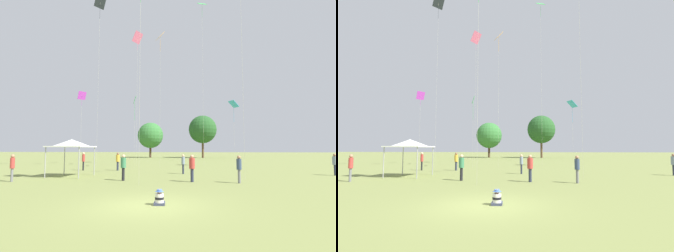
# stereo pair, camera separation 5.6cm
# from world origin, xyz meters

# --- Properties ---
(ground_plane) EXTENTS (300.00, 300.00, 0.00)m
(ground_plane) POSITION_xyz_m (0.00, 0.00, 0.00)
(ground_plane) COLOR olive
(seated_toddler) EXTENTS (0.47, 0.57, 0.62)m
(seated_toddler) POSITION_xyz_m (0.43, 0.17, 0.25)
(seated_toddler) COLOR #383D56
(seated_toddler) RESTS_ON ground
(person_standing_0) EXTENTS (0.43, 0.43, 1.79)m
(person_standing_0) POSITION_xyz_m (-3.18, 7.61, 1.07)
(person_standing_0) COLOR black
(person_standing_0) RESTS_ON ground
(person_standing_1) EXTENTS (0.36, 0.36, 1.82)m
(person_standing_1) POSITION_xyz_m (-9.58, 15.42, 1.13)
(person_standing_1) COLOR black
(person_standing_1) RESTS_ON ground
(person_standing_2) EXTENTS (0.36, 0.36, 1.81)m
(person_standing_2) POSITION_xyz_m (-10.37, 6.16, 1.12)
(person_standing_2) COLOR slate
(person_standing_2) RESTS_ON ground
(person_standing_3) EXTENTS (0.38, 0.38, 1.76)m
(person_standing_3) POSITION_xyz_m (4.57, 7.13, 1.07)
(person_standing_3) COLOR slate
(person_standing_3) RESTS_ON ground
(person_standing_4) EXTENTS (0.48, 0.48, 1.80)m
(person_standing_4) POSITION_xyz_m (-6.09, 15.71, 1.08)
(person_standing_4) COLOR #282D42
(person_standing_4) RESTS_ON ground
(person_standing_5) EXTENTS (0.40, 0.40, 1.69)m
(person_standing_5) POSITION_xyz_m (0.67, 12.85, 1.03)
(person_standing_5) COLOR #282D42
(person_standing_5) RESTS_ON ground
(person_standing_6) EXTENTS (0.54, 0.54, 1.77)m
(person_standing_6) POSITION_xyz_m (13.19, 12.95, 1.05)
(person_standing_6) COLOR #282D42
(person_standing_6) RESTS_ON ground
(person_standing_7) EXTENTS (0.42, 0.42, 1.79)m
(person_standing_7) POSITION_xyz_m (1.56, 7.41, 1.06)
(person_standing_7) COLOR #282D42
(person_standing_7) RESTS_ON ground
(canopy_tent) EXTENTS (3.09, 3.09, 2.93)m
(canopy_tent) POSITION_xyz_m (-8.04, 9.72, 2.61)
(canopy_tent) COLOR white
(canopy_tent) RESTS_ON ground
(kite_1) EXTENTS (1.26, 1.40, 16.50)m
(kite_1) POSITION_xyz_m (-2.52, 20.80, 15.51)
(kite_1) COLOR orange
(kite_1) RESTS_ON ground
(kite_3) EXTENTS (1.35, 1.22, 21.96)m
(kite_3) POSITION_xyz_m (2.73, 23.77, 20.61)
(kite_3) COLOR green
(kite_3) RESTS_ON ground
(kite_4) EXTENTS (1.34, 1.45, 8.18)m
(kite_4) POSITION_xyz_m (6.50, 22.99, 7.61)
(kite_4) COLOR #339EDB
(kite_4) RESTS_ON ground
(kite_5) EXTENTS (1.33, 1.65, 17.69)m
(kite_5) POSITION_xyz_m (-5.91, 23.07, 16.65)
(kite_5) COLOR pink
(kite_5) RESTS_ON ground
(kite_6) EXTENTS (0.98, 1.10, 9.82)m
(kite_6) POSITION_xyz_m (-13.42, 22.96, 9.09)
(kite_6) COLOR #B738C6
(kite_6) RESTS_ON ground
(kite_7) EXTENTS (1.31, 1.45, 20.73)m
(kite_7) POSITION_xyz_m (-9.78, 19.38, 19.49)
(kite_7) COLOR #1E2328
(kite_7) RESTS_ON ground
(kite_8) EXTENTS (0.54, 0.91, 8.36)m
(kite_8) POSITION_xyz_m (-5.38, 19.72, 7.64)
(kite_8) COLOR green
(kite_8) RESTS_ON ground
(distant_tree_0) EXTENTS (6.32, 6.32, 8.64)m
(distant_tree_0) POSITION_xyz_m (-9.63, 53.81, 5.46)
(distant_tree_0) COLOR #473323
(distant_tree_0) RESTS_ON ground
(distant_tree_1) EXTENTS (6.70, 6.70, 10.16)m
(distant_tree_1) POSITION_xyz_m (3.22, 53.21, 6.79)
(distant_tree_1) COLOR brown
(distant_tree_1) RESTS_ON ground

